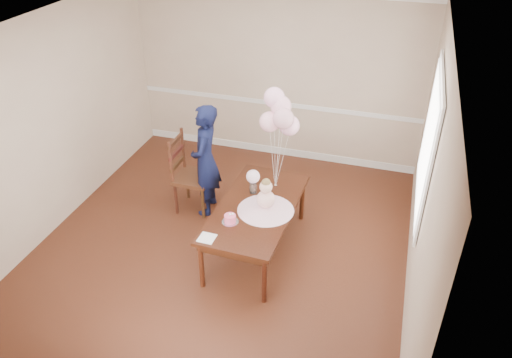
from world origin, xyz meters
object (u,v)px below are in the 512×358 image
Objects in this scene: birthday_cake at (230,218)px; dining_chair_seat at (194,178)px; woman at (206,161)px; dining_table_top at (256,207)px.

birthday_cake reaches higher than dining_chair_seat.
birthday_cake is 1.24m from woman.
woman is at bearing 5.08° from dining_chair_seat.
dining_chair_seat is at bearing -93.87° from woman.
woman is at bearing 146.73° from dining_table_top.
dining_table_top is 1.13× the size of woman.
dining_table_top reaches higher than dining_chair_seat.
dining_table_top is 13.33× the size of birthday_cake.
birthday_cake is (-0.19, -0.39, 0.07)m from dining_table_top.
birthday_cake is 0.08× the size of woman.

